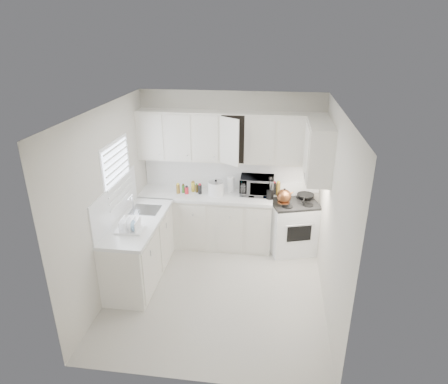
% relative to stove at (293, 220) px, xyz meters
% --- Properties ---
extents(floor, '(3.20, 3.20, 0.00)m').
position_rel_stove_xyz_m(floor, '(-1.08, -1.28, -0.57)').
color(floor, '#B8B3A8').
rests_on(floor, ground).
extents(ceiling, '(3.20, 3.20, 0.00)m').
position_rel_stove_xyz_m(ceiling, '(-1.08, -1.28, 2.03)').
color(ceiling, white).
rests_on(ceiling, ground).
extents(wall_back, '(3.00, 0.00, 3.00)m').
position_rel_stove_xyz_m(wall_back, '(-1.08, 0.32, 0.73)').
color(wall_back, beige).
rests_on(wall_back, ground).
extents(wall_front, '(3.00, 0.00, 3.00)m').
position_rel_stove_xyz_m(wall_front, '(-1.08, -2.88, 0.73)').
color(wall_front, beige).
rests_on(wall_front, ground).
extents(wall_left, '(0.00, 3.20, 3.20)m').
position_rel_stove_xyz_m(wall_left, '(-2.58, -1.28, 0.73)').
color(wall_left, beige).
rests_on(wall_left, ground).
extents(wall_right, '(0.00, 3.20, 3.20)m').
position_rel_stove_xyz_m(wall_right, '(0.42, -1.28, 0.73)').
color(wall_right, beige).
rests_on(wall_right, ground).
extents(window_blinds, '(0.06, 0.96, 1.06)m').
position_rel_stove_xyz_m(window_blinds, '(-2.56, -0.93, 0.98)').
color(window_blinds, white).
rests_on(window_blinds, wall_left).
extents(lower_cabinets_back, '(2.22, 0.60, 0.90)m').
position_rel_stove_xyz_m(lower_cabinets_back, '(-1.47, 0.02, -0.12)').
color(lower_cabinets_back, beige).
rests_on(lower_cabinets_back, floor).
extents(lower_cabinets_left, '(0.60, 1.60, 0.90)m').
position_rel_stove_xyz_m(lower_cabinets_left, '(-2.28, -1.08, -0.12)').
color(lower_cabinets_left, beige).
rests_on(lower_cabinets_left, floor).
extents(countertop_back, '(2.24, 0.64, 0.05)m').
position_rel_stove_xyz_m(countertop_back, '(-1.47, 0.01, 0.36)').
color(countertop_back, silver).
rests_on(countertop_back, lower_cabinets_back).
extents(countertop_left, '(0.64, 1.62, 0.05)m').
position_rel_stove_xyz_m(countertop_left, '(-2.27, -1.08, 0.36)').
color(countertop_left, silver).
rests_on(countertop_left, lower_cabinets_left).
extents(backsplash_back, '(2.98, 0.02, 0.55)m').
position_rel_stove_xyz_m(backsplash_back, '(-1.08, 0.31, 0.66)').
color(backsplash_back, silver).
rests_on(backsplash_back, wall_back).
extents(backsplash_left, '(0.02, 1.60, 0.55)m').
position_rel_stove_xyz_m(backsplash_left, '(-2.57, -1.08, 0.66)').
color(backsplash_left, silver).
rests_on(backsplash_left, wall_left).
extents(upper_cabinets_back, '(3.00, 0.33, 0.80)m').
position_rel_stove_xyz_m(upper_cabinets_back, '(-1.08, 0.16, 0.93)').
color(upper_cabinets_back, beige).
rests_on(upper_cabinets_back, wall_back).
extents(upper_cabinets_right, '(0.33, 0.90, 0.80)m').
position_rel_stove_xyz_m(upper_cabinets_right, '(0.25, -0.46, 0.93)').
color(upper_cabinets_right, beige).
rests_on(upper_cabinets_right, wall_right).
extents(sink, '(0.42, 0.38, 0.30)m').
position_rel_stove_xyz_m(sink, '(-2.27, -0.73, 0.50)').
color(sink, gray).
rests_on(sink, countertop_left).
extents(stove, '(0.89, 0.80, 1.14)m').
position_rel_stove_xyz_m(stove, '(0.00, 0.00, 0.00)').
color(stove, white).
rests_on(stove, floor).
extents(tea_kettle, '(0.34, 0.30, 0.26)m').
position_rel_stove_xyz_m(tea_kettle, '(-0.18, -0.16, 0.50)').
color(tea_kettle, brown).
rests_on(tea_kettle, stove).
extents(frying_pan, '(0.37, 0.52, 0.04)m').
position_rel_stove_xyz_m(frying_pan, '(0.18, 0.16, 0.40)').
color(frying_pan, black).
rests_on(frying_pan, stove).
extents(microwave, '(0.55, 0.30, 0.37)m').
position_rel_stove_xyz_m(microwave, '(-0.63, 0.12, 0.57)').
color(microwave, gray).
rests_on(microwave, countertop_back).
extents(rice_cooker, '(0.31, 0.31, 0.26)m').
position_rel_stove_xyz_m(rice_cooker, '(-1.30, 0.01, 0.51)').
color(rice_cooker, white).
rests_on(rice_cooker, countertop_back).
extents(paper_towel, '(0.12, 0.12, 0.27)m').
position_rel_stove_xyz_m(paper_towel, '(-1.06, 0.16, 0.52)').
color(paper_towel, white).
rests_on(paper_towel, countertop_back).
extents(utensil_crock, '(0.14, 0.14, 0.39)m').
position_rel_stove_xyz_m(utensil_crock, '(-0.40, -0.05, 0.57)').
color(utensil_crock, black).
rests_on(utensil_crock, countertop_back).
extents(dish_rack, '(0.37, 0.28, 0.20)m').
position_rel_stove_xyz_m(dish_rack, '(-2.27, -1.39, 0.48)').
color(dish_rack, white).
rests_on(dish_rack, countertop_left).
extents(spice_left_0, '(0.06, 0.06, 0.13)m').
position_rel_stove_xyz_m(spice_left_0, '(-1.93, 0.14, 0.45)').
color(spice_left_0, olive).
rests_on(spice_left_0, countertop_back).
extents(spice_left_1, '(0.06, 0.06, 0.13)m').
position_rel_stove_xyz_m(spice_left_1, '(-1.86, 0.05, 0.45)').
color(spice_left_1, '#347727').
rests_on(spice_left_1, countertop_back).
extents(spice_left_2, '(0.06, 0.06, 0.13)m').
position_rel_stove_xyz_m(spice_left_2, '(-1.78, 0.14, 0.45)').
color(spice_left_2, red).
rests_on(spice_left_2, countertop_back).
extents(spice_left_3, '(0.06, 0.06, 0.13)m').
position_rel_stove_xyz_m(spice_left_3, '(-1.71, 0.05, 0.45)').
color(spice_left_3, yellow).
rests_on(spice_left_3, countertop_back).
extents(spice_left_4, '(0.06, 0.06, 0.13)m').
position_rel_stove_xyz_m(spice_left_4, '(-1.63, 0.14, 0.45)').
color(spice_left_4, '#4E3B16').
rests_on(spice_left_4, countertop_back).
extents(spice_left_5, '(0.06, 0.06, 0.13)m').
position_rel_stove_xyz_m(spice_left_5, '(-1.56, 0.05, 0.45)').
color(spice_left_5, black).
rests_on(spice_left_5, countertop_back).
extents(sauce_right_0, '(0.06, 0.06, 0.19)m').
position_rel_stove_xyz_m(sauce_right_0, '(-0.50, 0.18, 0.48)').
color(sauce_right_0, red).
rests_on(sauce_right_0, countertop_back).
extents(sauce_right_1, '(0.06, 0.06, 0.19)m').
position_rel_stove_xyz_m(sauce_right_1, '(-0.45, 0.12, 0.48)').
color(sauce_right_1, yellow).
rests_on(sauce_right_1, countertop_back).
extents(sauce_right_2, '(0.06, 0.06, 0.19)m').
position_rel_stove_xyz_m(sauce_right_2, '(-0.39, 0.18, 0.48)').
color(sauce_right_2, '#4E3B16').
rests_on(sauce_right_2, countertop_back).
extents(sauce_right_3, '(0.06, 0.06, 0.19)m').
position_rel_stove_xyz_m(sauce_right_3, '(-0.34, 0.12, 0.48)').
color(sauce_right_3, black).
rests_on(sauce_right_3, countertop_back).
extents(sauce_right_4, '(0.06, 0.06, 0.19)m').
position_rel_stove_xyz_m(sauce_right_4, '(-0.28, 0.18, 0.48)').
color(sauce_right_4, olive).
rests_on(sauce_right_4, countertop_back).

